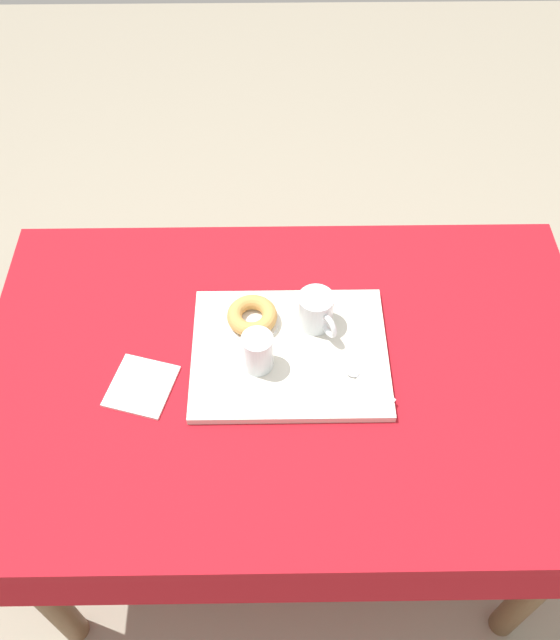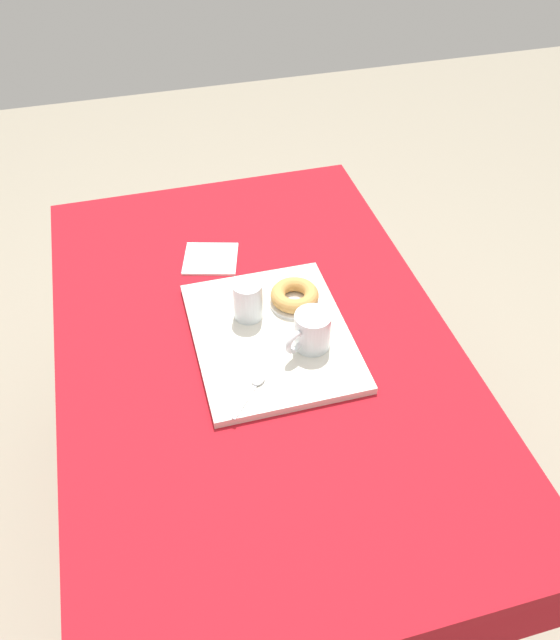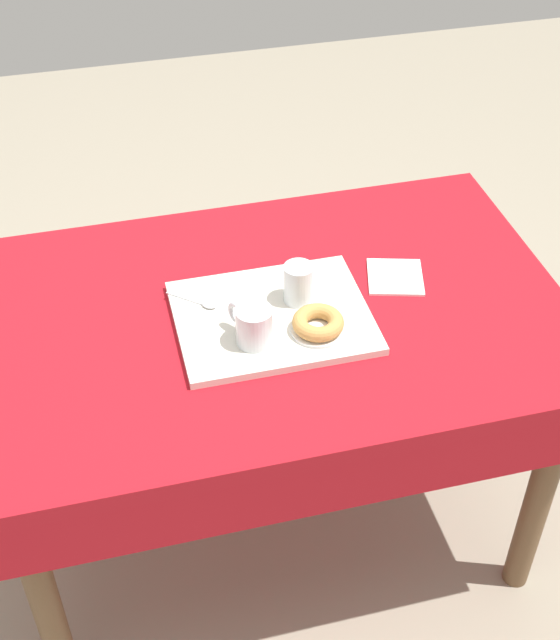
{
  "view_description": "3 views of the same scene",
  "coord_description": "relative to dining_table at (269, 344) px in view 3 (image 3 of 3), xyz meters",
  "views": [
    {
      "loc": [
        0.03,
        0.8,
        1.95
      ],
      "look_at": [
        0.02,
        -0.09,
        0.81
      ],
      "focal_mm": 38.14,
      "sensor_mm": 36.0,
      "label": 1
    },
    {
      "loc": [
        -0.97,
        0.21,
        1.76
      ],
      "look_at": [
        -0.0,
        -0.05,
        0.81
      ],
      "focal_mm": 36.31,
      "sensor_mm": 36.0,
      "label": 2
    },
    {
      "loc": [
        -0.34,
        -1.44,
        2.0
      ],
      "look_at": [
        0.01,
        -0.06,
        0.77
      ],
      "focal_mm": 49.49,
      "sensor_mm": 36.0,
      "label": 3
    }
  ],
  "objects": [
    {
      "name": "donut_plate_left",
      "position": [
        0.08,
        -0.11,
        0.12
      ],
      "size": [
        0.12,
        0.12,
        0.01
      ],
      "primitive_type": "cylinder",
      "color": "white",
      "rests_on": "serving_tray"
    },
    {
      "name": "water_glass_near",
      "position": [
        0.07,
        0.0,
        0.16
      ],
      "size": [
        0.07,
        0.07,
        0.09
      ],
      "color": "white",
      "rests_on": "serving_tray"
    },
    {
      "name": "ground_plane",
      "position": [
        0.0,
        0.0,
        -0.65
      ],
      "size": [
        6.0,
        6.0,
        0.0
      ],
      "primitive_type": "plane",
      "color": "gray"
    },
    {
      "name": "serving_tray",
      "position": [
        -0.0,
        -0.03,
        0.11
      ],
      "size": [
        0.42,
        0.33,
        0.02
      ],
      "primitive_type": "cube",
      "color": "silver",
      "rests_on": "dining_table"
    },
    {
      "name": "sugar_donut_left",
      "position": [
        0.08,
        -0.11,
        0.14
      ],
      "size": [
        0.11,
        0.11,
        0.03
      ],
      "primitive_type": "torus",
      "color": "tan",
      "rests_on": "donut_plate_left"
    },
    {
      "name": "tea_mug_left",
      "position": [
        -0.06,
        -0.11,
        0.16
      ],
      "size": [
        0.08,
        0.11,
        0.08
      ],
      "color": "white",
      "rests_on": "serving_tray"
    },
    {
      "name": "teaspoon_near",
      "position": [
        -0.14,
        0.03,
        0.12
      ],
      "size": [
        0.11,
        0.09,
        0.01
      ],
      "rotation": [
        0.0,
        0.0,
        5.58
      ],
      "color": "silver",
      "rests_on": "serving_tray"
    },
    {
      "name": "paper_napkin",
      "position": [
        0.31,
        0.04,
        0.1
      ],
      "size": [
        0.16,
        0.16,
        0.01
      ],
      "primitive_type": "cube",
      "rotation": [
        0.0,
        0.0,
        -0.28
      ],
      "color": "white",
      "rests_on": "dining_table"
    },
    {
      "name": "dining_table",
      "position": [
        0.0,
        0.0,
        0.0
      ],
      "size": [
        1.32,
        0.85,
        0.75
      ],
      "color": "#A8141E",
      "rests_on": "ground"
    }
  ]
}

